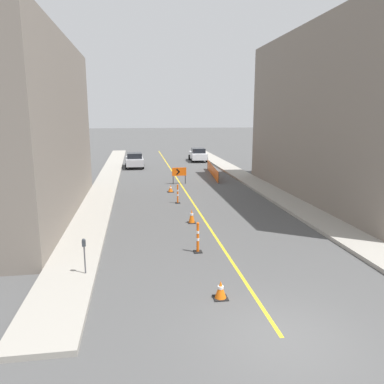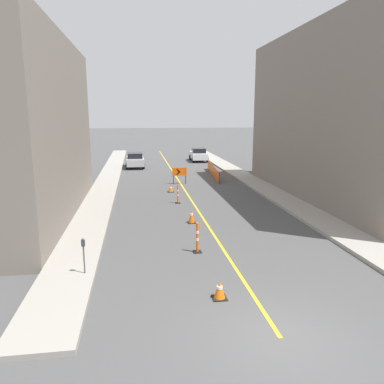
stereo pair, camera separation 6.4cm
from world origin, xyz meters
name	(u,v)px [view 1 (the left image)]	position (x,y,z in m)	size (l,w,h in m)	color
ground_plane	(282,338)	(0.00, 0.00, 0.00)	(300.00, 300.00, 0.00)	#4C4C4C
lane_stripe	(176,177)	(0.00, 25.12, 0.00)	(0.12, 50.24, 0.01)	gold
sidewalk_left	(108,178)	(-6.04, 25.12, 0.09)	(1.92, 50.24, 0.17)	#9E998E
sidewalk_right	(241,175)	(6.04, 25.12, 0.09)	(1.92, 50.24, 0.17)	#9E998E
building_facade_left	(13,130)	(-10.00, 13.17, 4.82)	(6.00, 16.31, 9.63)	slate
building_facade_right	(342,115)	(10.00, 15.29, 5.56)	(6.00, 19.19, 11.11)	slate
traffic_cone_nearest	(221,290)	(-1.10, 2.30, 0.29)	(0.45, 0.45, 0.58)	black
traffic_cone_second	(192,216)	(-0.76, 10.60, 0.37)	(0.41, 0.41, 0.75)	black
traffic_cone_third	(171,189)	(-1.12, 18.71, 0.25)	(0.45, 0.45, 0.51)	black
delineator_post_front	(198,239)	(-1.14, 6.33, 0.57)	(0.35, 0.35, 1.30)	black
delineator_post_rear	(178,195)	(-0.99, 15.14, 0.53)	(0.31, 0.31, 1.23)	black
arrow_barricade_primary	(179,172)	(-0.10, 21.92, 0.96)	(1.18, 0.14, 1.35)	#EF560C
safety_mesh_fence	(213,170)	(3.48, 25.73, 0.47)	(0.76, 8.58, 0.95)	#EF560C
parked_car_curb_near	(135,160)	(-3.71, 32.21, 0.80)	(1.94, 4.33, 1.59)	#B7B7BC
parked_car_curb_mid	(198,155)	(3.95, 36.78, 0.80)	(2.00, 4.38, 1.59)	silver
parking_meter_near_curb	(84,249)	(-5.43, 4.47, 1.07)	(0.12, 0.11, 1.27)	#4C4C51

